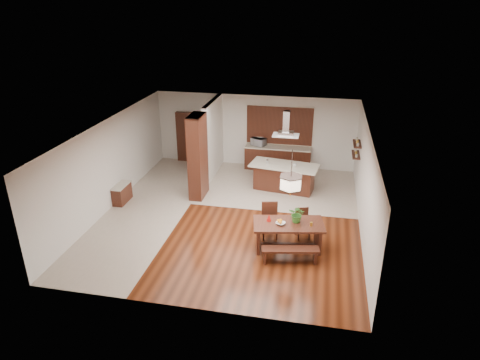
% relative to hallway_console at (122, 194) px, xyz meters
% --- Properties ---
extents(room_shell, '(9.00, 9.04, 2.92)m').
position_rel_hallway_console_xyz_m(room_shell, '(3.81, -0.20, 1.75)').
color(room_shell, '#3D190B').
rests_on(room_shell, ground).
extents(tile_hallway, '(2.50, 9.00, 0.01)m').
position_rel_hallway_console_xyz_m(tile_hallway, '(1.06, -0.20, -0.31)').
color(tile_hallway, '#BFAF9F').
rests_on(tile_hallway, ground).
extents(tile_kitchen, '(5.50, 4.00, 0.01)m').
position_rel_hallway_console_xyz_m(tile_kitchen, '(5.06, 2.30, -0.31)').
color(tile_kitchen, '#BFAF9F').
rests_on(tile_kitchen, ground).
extents(soffit_band, '(8.00, 9.00, 0.02)m').
position_rel_hallway_console_xyz_m(soffit_band, '(3.81, -0.20, 2.57)').
color(soffit_band, '#39200E').
rests_on(soffit_band, room_shell).
extents(partition_pier, '(0.45, 1.00, 2.90)m').
position_rel_hallway_console_xyz_m(partition_pier, '(2.41, 1.00, 1.14)').
color(partition_pier, black).
rests_on(partition_pier, ground).
extents(partition_stub, '(0.18, 2.40, 2.90)m').
position_rel_hallway_console_xyz_m(partition_stub, '(2.41, 3.10, 1.14)').
color(partition_stub, silver).
rests_on(partition_stub, ground).
extents(hallway_console, '(0.37, 0.88, 0.63)m').
position_rel_hallway_console_xyz_m(hallway_console, '(0.00, 0.00, 0.00)').
color(hallway_console, black).
rests_on(hallway_console, ground).
extents(hallway_doorway, '(1.10, 0.20, 2.10)m').
position_rel_hallway_console_xyz_m(hallway_doorway, '(1.11, 4.20, 0.74)').
color(hallway_doorway, black).
rests_on(hallway_doorway, ground).
extents(rear_counter, '(2.60, 0.62, 0.95)m').
position_rel_hallway_console_xyz_m(rear_counter, '(4.81, 4.00, 0.16)').
color(rear_counter, black).
rests_on(rear_counter, ground).
extents(kitchen_window, '(2.60, 0.08, 1.50)m').
position_rel_hallway_console_xyz_m(kitchen_window, '(4.81, 4.26, 1.44)').
color(kitchen_window, '#A56F31').
rests_on(kitchen_window, room_shell).
extents(shelf_lower, '(0.26, 0.90, 0.04)m').
position_rel_hallway_console_xyz_m(shelf_lower, '(7.68, 2.40, 1.08)').
color(shelf_lower, black).
rests_on(shelf_lower, room_shell).
extents(shelf_upper, '(0.26, 0.90, 0.04)m').
position_rel_hallway_console_xyz_m(shelf_upper, '(7.68, 2.40, 1.49)').
color(shelf_upper, black).
rests_on(shelf_upper, room_shell).
extents(dining_table, '(2.04, 1.28, 0.79)m').
position_rel_hallway_console_xyz_m(dining_table, '(5.78, -1.79, 0.27)').
color(dining_table, black).
rests_on(dining_table, ground).
extents(dining_bench, '(1.54, 0.60, 0.42)m').
position_rel_hallway_console_xyz_m(dining_bench, '(5.90, -2.46, -0.10)').
color(dining_bench, black).
rests_on(dining_bench, ground).
extents(dining_chair_left, '(0.55, 0.55, 1.04)m').
position_rel_hallway_console_xyz_m(dining_chair_left, '(5.20, -1.30, 0.21)').
color(dining_chair_left, black).
rests_on(dining_chair_left, ground).
extents(dining_chair_right, '(0.49, 0.49, 0.88)m').
position_rel_hallway_console_xyz_m(dining_chair_right, '(6.14, -1.13, 0.12)').
color(dining_chair_right, black).
rests_on(dining_chair_right, ground).
extents(pendant_lantern, '(0.64, 0.64, 1.31)m').
position_rel_hallway_console_xyz_m(pendant_lantern, '(5.78, -1.79, 1.93)').
color(pendant_lantern, beige).
rests_on(pendant_lantern, room_shell).
extents(foliage_plant, '(0.50, 0.45, 0.48)m').
position_rel_hallway_console_xyz_m(foliage_plant, '(5.99, -1.67, 0.72)').
color(foliage_plant, '#357226').
rests_on(foliage_plant, dining_table).
extents(fruit_bowl, '(0.33, 0.33, 0.06)m').
position_rel_hallway_console_xyz_m(fruit_bowl, '(5.57, -1.89, 0.51)').
color(fruit_bowl, beige).
rests_on(fruit_bowl, dining_table).
extents(napkin_cone, '(0.15, 0.15, 0.20)m').
position_rel_hallway_console_xyz_m(napkin_cone, '(5.23, -1.77, 0.58)').
color(napkin_cone, '#AF120C').
rests_on(napkin_cone, dining_table).
extents(gold_ornament, '(0.09, 0.09, 0.10)m').
position_rel_hallway_console_xyz_m(gold_ornament, '(6.38, -1.82, 0.53)').
color(gold_ornament, gold).
rests_on(gold_ornament, dining_table).
extents(kitchen_island, '(2.50, 1.38, 0.98)m').
position_rel_hallway_console_xyz_m(kitchen_island, '(5.26, 2.07, 0.19)').
color(kitchen_island, black).
rests_on(kitchen_island, ground).
extents(range_hood, '(0.90, 0.55, 0.87)m').
position_rel_hallway_console_xyz_m(range_hood, '(5.26, 2.08, 2.15)').
color(range_hood, silver).
rests_on(range_hood, room_shell).
extents(island_cup, '(0.14, 0.14, 0.10)m').
position_rel_hallway_console_xyz_m(island_cup, '(5.63, 1.95, 0.71)').
color(island_cup, silver).
rests_on(island_cup, kitchen_island).
extents(microwave, '(0.65, 0.56, 0.31)m').
position_rel_hallway_console_xyz_m(microwave, '(4.01, 4.04, 0.79)').
color(microwave, silver).
rests_on(microwave, rear_counter).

